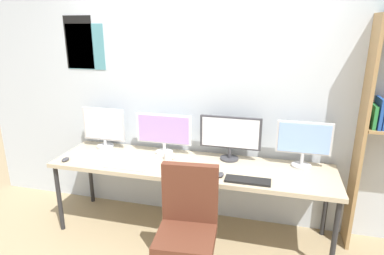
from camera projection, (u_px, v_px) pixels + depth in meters
The scene contains 12 objects.
wall_back at pixel (201, 97), 3.35m from camera, with size 5.06×0.11×2.60m.
desk at pixel (191, 169), 3.14m from camera, with size 2.66×0.68×0.74m.
office_chair at pixel (187, 241), 2.56m from camera, with size 0.52×0.52×0.99m.
monitor_far_left at pixel (104, 127), 3.50m from camera, with size 0.46×0.18×0.43m.
monitor_center_left at pixel (164, 131), 3.34m from camera, with size 0.58×0.18×0.41m.
monitor_center_right at pixel (230, 135), 3.17m from camera, with size 0.59×0.18×0.43m.
monitor_far_right at pixel (304, 141), 3.01m from camera, with size 0.49×0.18×0.43m.
keyboard_left at pixel (126, 167), 3.05m from camera, with size 0.40×0.13×0.02m, color silver.
keyboard_right at pixel (248, 180), 2.78m from camera, with size 0.38×0.13×0.02m, color black.
mouse_left_side at pixel (221, 175), 2.88m from camera, with size 0.06×0.10×0.03m, color #38383D.
mouse_right_side at pixel (66, 159), 3.20m from camera, with size 0.06×0.10×0.03m, color #38383D.
coffee_mug at pixel (168, 155), 3.23m from camera, with size 0.11×0.08×0.09m.
Camera 1 is at (0.75, -2.19, 2.00)m, focal length 30.88 mm.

